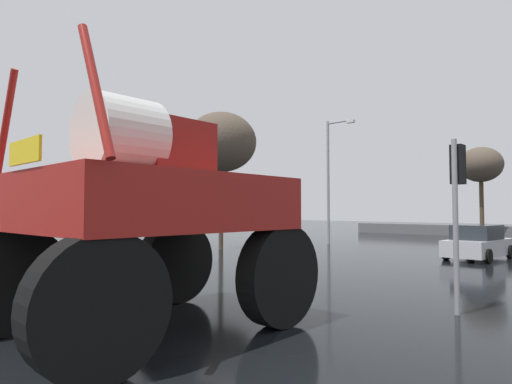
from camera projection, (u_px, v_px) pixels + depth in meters
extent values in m
plane|color=black|center=(396.00, 264.00, 17.01)|extent=(120.00, 120.00, 0.00)
cube|color=#B2AFA8|center=(70.00, 285.00, 11.94)|extent=(1.46, 7.66, 0.15)
cylinder|color=black|center=(176.00, 262.00, 10.05)|extent=(0.48, 1.90, 1.89)
cylinder|color=black|center=(279.00, 275.00, 7.93)|extent=(0.48, 1.90, 1.89)
cylinder|color=black|center=(12.00, 280.00, 7.44)|extent=(0.48, 1.90, 1.89)
cylinder|color=black|center=(100.00, 307.00, 5.32)|extent=(0.48, 1.90, 1.89)
cube|color=maroon|center=(151.00, 203.00, 7.74)|extent=(3.72, 4.31, 0.95)
cube|color=maroon|center=(171.00, 151.00, 8.11)|extent=(1.14, 1.39, 1.07)
cylinder|color=silver|center=(121.00, 135.00, 7.34)|extent=(1.39, 1.21, 1.37)
cylinder|color=maroon|center=(6.00, 125.00, 7.50)|extent=(0.89, 0.14, 1.86)
cylinder|color=maroon|center=(96.00, 89.00, 5.29)|extent=(0.90, 0.14, 1.86)
cube|color=yellow|center=(25.00, 151.00, 6.19)|extent=(1.16, 0.06, 0.36)
cube|color=#B7B7BF|center=(478.00, 247.00, 18.84)|extent=(1.98, 4.21, 0.70)
cube|color=#23282D|center=(477.00, 232.00, 18.77)|extent=(1.70, 2.20, 0.64)
cylinder|color=black|center=(470.00, 249.00, 20.37)|extent=(0.22, 0.61, 0.60)
cylinder|color=black|center=(510.00, 252.00, 19.12)|extent=(0.22, 0.61, 0.60)
cylinder|color=black|center=(446.00, 253.00, 18.54)|extent=(0.22, 0.61, 0.60)
cylinder|color=black|center=(488.00, 256.00, 17.29)|extent=(0.22, 0.61, 0.60)
cylinder|color=gray|center=(170.00, 221.00, 15.78)|extent=(0.11, 0.11, 3.50)
cube|color=black|center=(175.00, 188.00, 15.99)|extent=(0.24, 0.32, 0.84)
sphere|color=#390503|center=(180.00, 182.00, 16.14)|extent=(0.17, 0.17, 0.17)
sphere|color=#3C2403|center=(180.00, 189.00, 16.13)|extent=(0.17, 0.17, 0.17)
sphere|color=green|center=(180.00, 196.00, 16.12)|extent=(0.17, 0.17, 0.17)
cylinder|color=gray|center=(456.00, 226.00, 8.86)|extent=(0.11, 0.11, 3.65)
cube|color=black|center=(458.00, 165.00, 9.07)|extent=(0.24, 0.32, 0.84)
sphere|color=#390503|center=(461.00, 153.00, 9.22)|extent=(0.17, 0.17, 0.17)
sphere|color=#3C2403|center=(461.00, 165.00, 9.21)|extent=(0.17, 0.17, 0.17)
sphere|color=green|center=(461.00, 178.00, 9.20)|extent=(0.17, 0.17, 0.17)
cylinder|color=gray|center=(328.00, 182.00, 27.54)|extent=(0.18, 0.18, 7.95)
cylinder|color=gray|center=(339.00, 122.00, 27.12)|extent=(1.70, 0.10, 0.10)
cube|color=silver|center=(351.00, 122.00, 26.54)|extent=(0.50, 0.24, 0.16)
cylinder|color=#473828|center=(221.00, 208.00, 23.64)|extent=(0.25, 0.25, 4.60)
ellipsoid|color=brown|center=(221.00, 142.00, 23.80)|extent=(3.94, 3.94, 3.35)
cylinder|color=#473828|center=(482.00, 208.00, 33.63)|extent=(0.32, 0.32, 4.66)
ellipsoid|color=brown|center=(481.00, 165.00, 33.78)|extent=(3.27, 3.27, 2.78)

